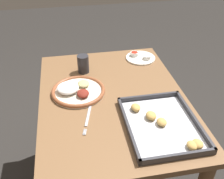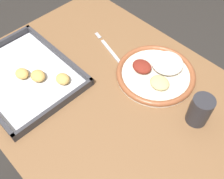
{
  "view_description": "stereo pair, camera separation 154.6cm",
  "coord_description": "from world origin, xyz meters",
  "px_view_note": "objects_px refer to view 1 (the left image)",
  "views": [
    {
      "loc": [
        1.05,
        -0.2,
        1.58
      ],
      "look_at": [
        -0.02,
        0.0,
        0.81
      ],
      "focal_mm": 42.0,
      "sensor_mm": 36.0,
      "label": 1
    },
    {
      "loc": [
        -0.39,
        0.36,
        1.49
      ],
      "look_at": [
        -0.02,
        0.0,
        0.81
      ],
      "focal_mm": 42.0,
      "sensor_mm": 36.0,
      "label": 2
    }
  ],
  "objects_px": {
    "baking_tray": "(162,124)",
    "drinking_cup": "(83,64)",
    "saucer_plate": "(140,57)",
    "fork": "(88,116)",
    "dinner_plate": "(77,90)"
  },
  "relations": [
    {
      "from": "saucer_plate",
      "to": "drinking_cup",
      "type": "distance_m",
      "value": 0.38
    },
    {
      "from": "fork",
      "to": "saucer_plate",
      "type": "distance_m",
      "value": 0.63
    },
    {
      "from": "saucer_plate",
      "to": "drinking_cup",
      "type": "relative_size",
      "value": 1.77
    },
    {
      "from": "baking_tray",
      "to": "drinking_cup",
      "type": "height_order",
      "value": "drinking_cup"
    },
    {
      "from": "baking_tray",
      "to": "drinking_cup",
      "type": "xyz_separation_m",
      "value": [
        -0.52,
        -0.29,
        0.04
      ]
    },
    {
      "from": "saucer_plate",
      "to": "baking_tray",
      "type": "distance_m",
      "value": 0.62
    },
    {
      "from": "saucer_plate",
      "to": "drinking_cup",
      "type": "height_order",
      "value": "drinking_cup"
    },
    {
      "from": "dinner_plate",
      "to": "fork",
      "type": "height_order",
      "value": "dinner_plate"
    },
    {
      "from": "fork",
      "to": "drinking_cup",
      "type": "bearing_deg",
      "value": -168.07
    },
    {
      "from": "saucer_plate",
      "to": "baking_tray",
      "type": "height_order",
      "value": "baking_tray"
    },
    {
      "from": "dinner_plate",
      "to": "saucer_plate",
      "type": "xyz_separation_m",
      "value": [
        -0.3,
        0.42,
        -0.0
      ]
    },
    {
      "from": "fork",
      "to": "baking_tray",
      "type": "height_order",
      "value": "baking_tray"
    },
    {
      "from": "dinner_plate",
      "to": "baking_tray",
      "type": "relative_size",
      "value": 0.71
    },
    {
      "from": "fork",
      "to": "saucer_plate",
      "type": "relative_size",
      "value": 1.2
    },
    {
      "from": "dinner_plate",
      "to": "saucer_plate",
      "type": "bearing_deg",
      "value": 125.11
    }
  ]
}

